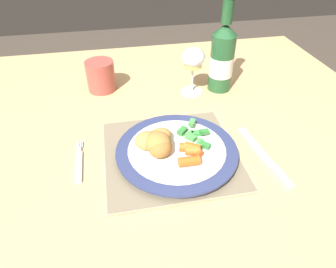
# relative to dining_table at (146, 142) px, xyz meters

# --- Properties ---
(ground_plane) EXTENTS (6.00, 6.00, 0.00)m
(ground_plane) POSITION_rel_dining_table_xyz_m (0.00, 0.00, -0.66)
(ground_plane) COLOR #4C4238
(dining_table) EXTENTS (1.38, 1.05, 0.74)m
(dining_table) POSITION_rel_dining_table_xyz_m (0.00, 0.00, 0.00)
(dining_table) COLOR tan
(dining_table) RESTS_ON ground
(placemat) EXTENTS (0.31, 0.30, 0.01)m
(placemat) POSITION_rel_dining_table_xyz_m (0.04, -0.15, 0.08)
(placemat) COLOR tan
(placemat) RESTS_ON dining_table
(dinner_plate) EXTENTS (0.28, 0.28, 0.02)m
(dinner_plate) POSITION_rel_dining_table_xyz_m (0.05, -0.16, 0.10)
(dinner_plate) COLOR white
(dinner_plate) RESTS_ON placemat
(breaded_croquettes) EXTENTS (0.10, 0.11, 0.04)m
(breaded_croquettes) POSITION_rel_dining_table_xyz_m (0.01, -0.15, 0.12)
(breaded_croquettes) COLOR tan
(breaded_croquettes) RESTS_ON dinner_plate
(green_beans_pile) EXTENTS (0.07, 0.11, 0.02)m
(green_beans_pile) POSITION_rel_dining_table_xyz_m (0.10, -0.13, 0.11)
(green_beans_pile) COLOR #4CA84C
(green_beans_pile) RESTS_ON dinner_plate
(glazed_carrots) EXTENTS (0.06, 0.07, 0.02)m
(glazed_carrots) POSITION_rel_dining_table_xyz_m (0.08, -0.19, 0.11)
(glazed_carrots) COLOR #CC5119
(glazed_carrots) RESTS_ON dinner_plate
(fork) EXTENTS (0.02, 0.14, 0.01)m
(fork) POSITION_rel_dining_table_xyz_m (-0.17, -0.15, 0.08)
(fork) COLOR silver
(fork) RESTS_ON dining_table
(table_knife) EXTENTS (0.04, 0.22, 0.01)m
(table_knife) POSITION_rel_dining_table_xyz_m (0.25, -0.22, 0.08)
(table_knife) COLOR silver
(table_knife) RESTS_ON dining_table
(wine_glass) EXTENTS (0.07, 0.07, 0.14)m
(wine_glass) POSITION_rel_dining_table_xyz_m (0.16, 0.12, 0.18)
(wine_glass) COLOR silver
(wine_glass) RESTS_ON dining_table
(bottle) EXTENTS (0.07, 0.07, 0.28)m
(bottle) POSITION_rel_dining_table_xyz_m (0.25, 0.13, 0.18)
(bottle) COLOR #23562D
(bottle) RESTS_ON dining_table
(drinking_cup) EXTENTS (0.09, 0.09, 0.09)m
(drinking_cup) POSITION_rel_dining_table_xyz_m (-0.11, 0.19, 0.13)
(drinking_cup) COLOR #B24C42
(drinking_cup) RESTS_ON dining_table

